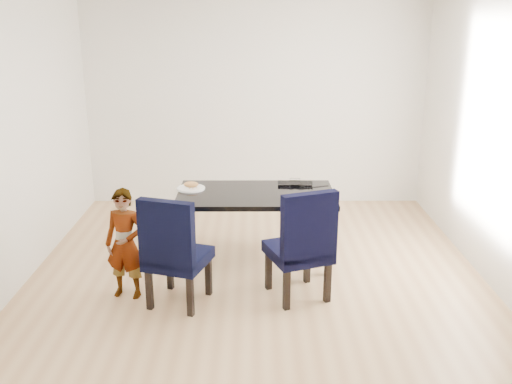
{
  "coord_description": "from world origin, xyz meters",
  "views": [
    {
      "loc": [
        -0.02,
        -5.07,
        2.5
      ],
      "look_at": [
        0.0,
        0.2,
        0.85
      ],
      "focal_mm": 40.0,
      "sensor_mm": 36.0,
      "label": 1
    }
  ],
  "objects_px": {
    "chair_left": "(178,249)",
    "plate": "(191,188)",
    "chair_right": "(298,242)",
    "laptop": "(295,182)",
    "dining_table": "(256,227)",
    "child": "(125,244)"
  },
  "relations": [
    {
      "from": "chair_left",
      "to": "laptop",
      "type": "height_order",
      "value": "chair_left"
    },
    {
      "from": "chair_left",
      "to": "plate",
      "type": "distance_m",
      "value": 1.06
    },
    {
      "from": "laptop",
      "to": "chair_left",
      "type": "bearing_deg",
      "value": 50.57
    },
    {
      "from": "chair_right",
      "to": "laptop",
      "type": "xyz_separation_m",
      "value": [
        0.04,
        1.12,
        0.24
      ]
    },
    {
      "from": "dining_table",
      "to": "plate",
      "type": "distance_m",
      "value": 0.79
    },
    {
      "from": "chair_right",
      "to": "plate",
      "type": "relative_size",
      "value": 3.57
    },
    {
      "from": "dining_table",
      "to": "plate",
      "type": "bearing_deg",
      "value": 169.81
    },
    {
      "from": "chair_left",
      "to": "plate",
      "type": "height_order",
      "value": "chair_left"
    },
    {
      "from": "dining_table",
      "to": "laptop",
      "type": "distance_m",
      "value": 0.66
    },
    {
      "from": "chair_left",
      "to": "chair_right",
      "type": "relative_size",
      "value": 0.97
    },
    {
      "from": "child",
      "to": "laptop",
      "type": "distance_m",
      "value": 1.98
    },
    {
      "from": "chair_left",
      "to": "plate",
      "type": "bearing_deg",
      "value": 107.22
    },
    {
      "from": "laptop",
      "to": "chair_right",
      "type": "bearing_deg",
      "value": 90.16
    },
    {
      "from": "chair_left",
      "to": "laptop",
      "type": "distance_m",
      "value": 1.69
    },
    {
      "from": "chair_right",
      "to": "child",
      "type": "distance_m",
      "value": 1.56
    },
    {
      "from": "dining_table",
      "to": "child",
      "type": "distance_m",
      "value": 1.43
    },
    {
      "from": "dining_table",
      "to": "chair_left",
      "type": "height_order",
      "value": "chair_left"
    },
    {
      "from": "dining_table",
      "to": "chair_right",
      "type": "distance_m",
      "value": 0.89
    },
    {
      "from": "chair_right",
      "to": "child",
      "type": "relative_size",
      "value": 1.03
    },
    {
      "from": "chair_right",
      "to": "laptop",
      "type": "relative_size",
      "value": 2.84
    },
    {
      "from": "dining_table",
      "to": "child",
      "type": "height_order",
      "value": "child"
    },
    {
      "from": "plate",
      "to": "laptop",
      "type": "distance_m",
      "value": 1.12
    }
  ]
}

